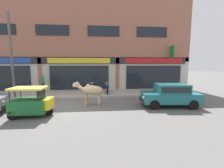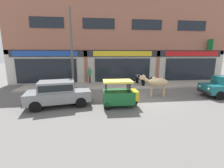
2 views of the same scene
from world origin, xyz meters
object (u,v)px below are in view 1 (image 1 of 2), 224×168
object	(u,v)px
cow	(91,90)
pedestrian	(43,81)
car_1	(170,94)
auto_rickshaw	(32,104)
utility_pole	(11,56)
motorcycle_1	(107,88)
motorcycle_0	(93,89)

from	to	relation	value
cow	pedestrian	distance (m)	6.98
car_1	auto_rickshaw	distance (m)	8.07
pedestrian	utility_pole	xyz separation A→B (m)	(-1.29, -2.52, 2.21)
utility_pole	cow	bearing A→B (deg)	-22.45
pedestrian	utility_pole	distance (m)	3.59
auto_rickshaw	motorcycle_1	size ratio (longest dim) A/B	1.11
auto_rickshaw	utility_pole	bearing A→B (deg)	125.89
cow	motorcycle_1	size ratio (longest dim) A/B	1.17
motorcycle_0	motorcycle_1	distance (m)	1.30
motorcycle_0	pedestrian	world-z (taller)	pedestrian
cow	utility_pole	world-z (taller)	utility_pole
auto_rickshaw	utility_pole	size ratio (longest dim) A/B	0.31
motorcycle_0	utility_pole	bearing A→B (deg)	-169.20
motorcycle_1	pedestrian	world-z (taller)	pedestrian
cow	auto_rickshaw	distance (m)	3.50
cow	pedestrian	world-z (taller)	pedestrian
motorcycle_0	pedestrian	size ratio (longest dim) A/B	1.13
cow	motorcycle_0	size ratio (longest dim) A/B	1.18
cow	pedestrian	size ratio (longest dim) A/B	1.33
auto_rickshaw	cow	bearing A→B (deg)	32.24
motorcycle_1	car_1	bearing A→B (deg)	-48.86
car_1	motorcycle_1	world-z (taller)	car_1
pedestrian	utility_pole	size ratio (longest dim) A/B	0.25
pedestrian	utility_pole	world-z (taller)	utility_pole
car_1	utility_pole	bearing A→B (deg)	163.71
car_1	pedestrian	size ratio (longest dim) A/B	2.32
auto_rickshaw	utility_pole	xyz separation A→B (m)	(-3.17, 4.38, 2.67)
car_1	pedestrian	world-z (taller)	pedestrian
car_1	utility_pole	distance (m)	11.89
motorcycle_0	utility_pole	world-z (taller)	utility_pole
motorcycle_0	motorcycle_1	bearing A→B (deg)	-3.46
motorcycle_0	utility_pole	xyz separation A→B (m)	(-6.07, -1.16, 2.81)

